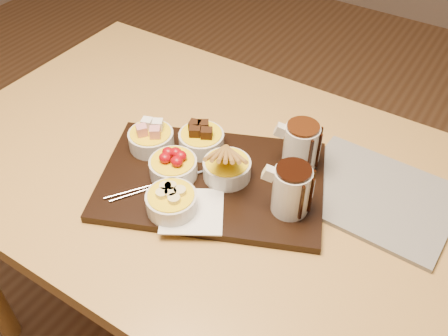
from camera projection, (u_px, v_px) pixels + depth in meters
The scene contains 13 objects.
ground at pixel (208, 333), 1.61m from camera, with size 5.00×5.00×0.00m, color brown.
dining_table at pixel (202, 194), 1.17m from camera, with size 1.20×0.80×0.75m.
serving_board at pixel (212, 180), 1.05m from camera, with size 0.46×0.30×0.02m, color black.
napkin at pixel (192, 211), 0.97m from camera, with size 0.12×0.12×0.00m, color white.
bowl_marshmallows at pixel (151, 140), 1.10m from camera, with size 0.10×0.10×0.04m, color beige.
bowl_cake at pixel (202, 141), 1.10m from camera, with size 0.10×0.10×0.04m, color beige.
bowl_strawberries at pixel (173, 168), 1.03m from camera, with size 0.10×0.10×0.04m, color beige.
bowl_biscotti at pixel (227, 169), 1.03m from camera, with size 0.10×0.10×0.04m, color beige.
bowl_bananas at pixel (172, 202), 0.96m from camera, with size 0.10×0.10×0.04m, color beige.
pitcher_dark_chocolate at pixel (291, 191), 0.94m from camera, with size 0.07×0.07×0.10m, color silver.
pitcher_milk_chocolate at pixel (301, 147), 1.03m from camera, with size 0.07×0.07×0.10m, color silver.
fondue_skewers at pixel (166, 181), 1.03m from camera, with size 0.26×0.03×0.01m, color silver, non-canonical shape.
newspaper at pixel (376, 196), 1.02m from camera, with size 0.31×0.24×0.01m, color beige.
Camera 1 is at (0.48, -0.65, 1.49)m, focal length 40.00 mm.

